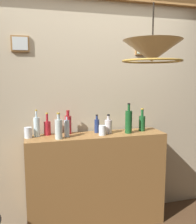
{
  "coord_description": "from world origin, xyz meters",
  "views": [
    {
      "loc": [
        -0.66,
        -1.6,
        1.66
      ],
      "look_at": [
        0.0,
        0.8,
        1.29
      ],
      "focal_mm": 38.89,
      "sensor_mm": 36.0,
      "label": 1
    }
  ],
  "objects_px": {
    "liquor_bottle_scotch": "(129,121)",
    "glass_tumbler_rocks": "(28,133)",
    "glass_tumbler_highball": "(102,130)",
    "pendant_lamp": "(152,52)",
    "liquor_bottle_tequila": "(67,128)",
    "liquor_bottle_rum": "(59,129)",
    "liquor_bottle_amaro": "(142,123)",
    "liquor_bottle_port": "(68,124)",
    "liquor_bottle_sherry": "(108,126)",
    "liquor_bottle_vermouth": "(37,126)",
    "liquor_bottle_vodka": "(47,128)",
    "liquor_bottle_rye": "(97,125)"
  },
  "relations": [
    {
      "from": "liquor_bottle_vermouth",
      "to": "liquor_bottle_sherry",
      "type": "bearing_deg",
      "value": -4.38
    },
    {
      "from": "liquor_bottle_port",
      "to": "glass_tumbler_highball",
      "type": "relative_size",
      "value": 2.49
    },
    {
      "from": "liquor_bottle_sherry",
      "to": "liquor_bottle_vodka",
      "type": "bearing_deg",
      "value": 171.71
    },
    {
      "from": "liquor_bottle_port",
      "to": "glass_tumbler_rocks",
      "type": "height_order",
      "value": "liquor_bottle_port"
    },
    {
      "from": "liquor_bottle_tequila",
      "to": "pendant_lamp",
      "type": "xyz_separation_m",
      "value": [
        0.58,
        -0.68,
        0.71
      ]
    },
    {
      "from": "liquor_bottle_port",
      "to": "liquor_bottle_vermouth",
      "type": "bearing_deg",
      "value": -174.2
    },
    {
      "from": "liquor_bottle_amaro",
      "to": "glass_tumbler_rocks",
      "type": "xyz_separation_m",
      "value": [
        -1.25,
        0.0,
        -0.04
      ]
    },
    {
      "from": "liquor_bottle_rum",
      "to": "liquor_bottle_tequila",
      "type": "height_order",
      "value": "liquor_bottle_rum"
    },
    {
      "from": "liquor_bottle_rum",
      "to": "liquor_bottle_sherry",
      "type": "height_order",
      "value": "liquor_bottle_rum"
    },
    {
      "from": "liquor_bottle_tequila",
      "to": "glass_tumbler_highball",
      "type": "relative_size",
      "value": 2.17
    },
    {
      "from": "liquor_bottle_vodka",
      "to": "liquor_bottle_scotch",
      "type": "xyz_separation_m",
      "value": [
        0.86,
        -0.15,
        0.05
      ]
    },
    {
      "from": "liquor_bottle_rum",
      "to": "liquor_bottle_tequila",
      "type": "relative_size",
      "value": 1.17
    },
    {
      "from": "liquor_bottle_rum",
      "to": "liquor_bottle_vodka",
      "type": "xyz_separation_m",
      "value": [
        -0.1,
        0.2,
        -0.02
      ]
    },
    {
      "from": "liquor_bottle_port",
      "to": "glass_tumbler_highball",
      "type": "height_order",
      "value": "liquor_bottle_port"
    },
    {
      "from": "liquor_bottle_rum",
      "to": "liquor_bottle_amaro",
      "type": "bearing_deg",
      "value": 6.84
    },
    {
      "from": "liquor_bottle_vermouth",
      "to": "glass_tumbler_highball",
      "type": "height_order",
      "value": "liquor_bottle_vermouth"
    },
    {
      "from": "liquor_bottle_scotch",
      "to": "glass_tumbler_rocks",
      "type": "xyz_separation_m",
      "value": [
        -1.06,
        0.07,
        -0.08
      ]
    },
    {
      "from": "liquor_bottle_port",
      "to": "liquor_bottle_rum",
      "type": "bearing_deg",
      "value": -122.39
    },
    {
      "from": "glass_tumbler_rocks",
      "to": "pendant_lamp",
      "type": "xyz_separation_m",
      "value": [
        0.97,
        -0.74,
        0.75
      ]
    },
    {
      "from": "liquor_bottle_sherry",
      "to": "liquor_bottle_rye",
      "type": "bearing_deg",
      "value": 153.27
    },
    {
      "from": "liquor_bottle_rye",
      "to": "pendant_lamp",
      "type": "bearing_deg",
      "value": -73.08
    },
    {
      "from": "liquor_bottle_vermouth",
      "to": "pendant_lamp",
      "type": "bearing_deg",
      "value": -41.55
    },
    {
      "from": "liquor_bottle_port",
      "to": "liquor_bottle_vermouth",
      "type": "height_order",
      "value": "liquor_bottle_vermouth"
    },
    {
      "from": "liquor_bottle_rum",
      "to": "glass_tumbler_highball",
      "type": "relative_size",
      "value": 2.55
    },
    {
      "from": "liquor_bottle_rum",
      "to": "glass_tumbler_highball",
      "type": "xyz_separation_m",
      "value": [
        0.46,
        0.04,
        -0.05
      ]
    },
    {
      "from": "liquor_bottle_rum",
      "to": "liquor_bottle_amaro",
      "type": "distance_m",
      "value": 0.96
    },
    {
      "from": "liquor_bottle_rye",
      "to": "liquor_bottle_sherry",
      "type": "bearing_deg",
      "value": -26.73
    },
    {
      "from": "liquor_bottle_sherry",
      "to": "glass_tumbler_highball",
      "type": "distance_m",
      "value": 0.11
    },
    {
      "from": "liquor_bottle_tequila",
      "to": "liquor_bottle_scotch",
      "type": "distance_m",
      "value": 0.68
    },
    {
      "from": "liquor_bottle_port",
      "to": "glass_tumbler_rocks",
      "type": "relative_size",
      "value": 2.35
    },
    {
      "from": "liquor_bottle_amaro",
      "to": "pendant_lamp",
      "type": "distance_m",
      "value": 1.06
    },
    {
      "from": "liquor_bottle_port",
      "to": "liquor_bottle_sherry",
      "type": "bearing_deg",
      "value": -12.11
    },
    {
      "from": "liquor_bottle_vermouth",
      "to": "pendant_lamp",
      "type": "relative_size",
      "value": 0.6
    },
    {
      "from": "liquor_bottle_port",
      "to": "liquor_bottle_sherry",
      "type": "xyz_separation_m",
      "value": [
        0.43,
        -0.09,
        -0.03
      ]
    },
    {
      "from": "liquor_bottle_amaro",
      "to": "glass_tumbler_highball",
      "type": "xyz_separation_m",
      "value": [
        -0.49,
        -0.08,
        -0.04
      ]
    },
    {
      "from": "liquor_bottle_tequila",
      "to": "pendant_lamp",
      "type": "height_order",
      "value": "pendant_lamp"
    },
    {
      "from": "liquor_bottle_vermouth",
      "to": "liquor_bottle_rye",
      "type": "bearing_deg",
      "value": -0.01
    },
    {
      "from": "liquor_bottle_port",
      "to": "liquor_bottle_vermouth",
      "type": "relative_size",
      "value": 0.92
    },
    {
      "from": "pendant_lamp",
      "to": "glass_tumbler_rocks",
      "type": "bearing_deg",
      "value": 142.6
    },
    {
      "from": "liquor_bottle_scotch",
      "to": "pendant_lamp",
      "type": "relative_size",
      "value": 0.71
    },
    {
      "from": "liquor_bottle_vodka",
      "to": "liquor_bottle_tequila",
      "type": "distance_m",
      "value": 0.23
    },
    {
      "from": "liquor_bottle_amaro",
      "to": "liquor_bottle_rye",
      "type": "bearing_deg",
      "value": 175.09
    },
    {
      "from": "liquor_bottle_vermouth",
      "to": "liquor_bottle_amaro",
      "type": "xyz_separation_m",
      "value": [
        1.16,
        -0.04,
        -0.01
      ]
    },
    {
      "from": "liquor_bottle_sherry",
      "to": "liquor_bottle_rye",
      "type": "xyz_separation_m",
      "value": [
        -0.11,
        0.06,
        0.0
      ]
    },
    {
      "from": "liquor_bottle_amaro",
      "to": "glass_tumbler_highball",
      "type": "bearing_deg",
      "value": -171.12
    },
    {
      "from": "liquor_bottle_rum",
      "to": "pendant_lamp",
      "type": "relative_size",
      "value": 0.56
    },
    {
      "from": "glass_tumbler_highball",
      "to": "liquor_bottle_scotch",
      "type": "bearing_deg",
      "value": 2.37
    },
    {
      "from": "liquor_bottle_port",
      "to": "liquor_bottle_rye",
      "type": "xyz_separation_m",
      "value": [
        0.31,
        -0.03,
        -0.02
      ]
    },
    {
      "from": "liquor_bottle_rum",
      "to": "glass_tumbler_highball",
      "type": "bearing_deg",
      "value": 4.65
    },
    {
      "from": "liquor_bottle_rye",
      "to": "liquor_bottle_scotch",
      "type": "bearing_deg",
      "value": -18.32
    }
  ]
}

